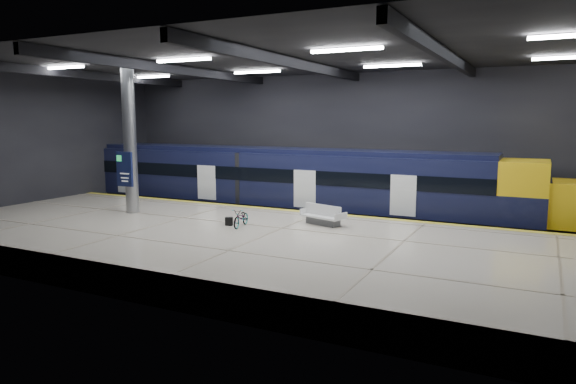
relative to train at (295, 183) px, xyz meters
The scene contains 10 objects.
ground 6.39m from the train, 65.25° to the right, with size 30.00×30.00×0.00m, color black.
room_shell 7.07m from the train, 65.25° to the right, with size 30.10×16.10×8.05m.
platform 8.52m from the train, 72.41° to the right, with size 30.00×11.00×1.10m, color beige.
safety_strip 3.86m from the train, 47.30° to the right, with size 30.00×0.40×0.01m, color gold.
rails 3.22m from the train, ahead, with size 30.00×1.52×0.16m.
train is the anchor object (origin of this frame).
bench 6.42m from the train, 53.88° to the right, with size 2.08×1.34×0.85m.
bicycle 7.12m from the train, 82.66° to the right, with size 0.51×1.46×0.77m, color #99999E.
pannier_bag 7.09m from the train, 87.51° to the right, with size 0.30×0.18×0.35m, color black.
info_column 8.84m from the train, 129.96° to the right, with size 0.90×0.78×6.90m.
Camera 1 is at (9.31, -19.25, 5.52)m, focal length 32.00 mm.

